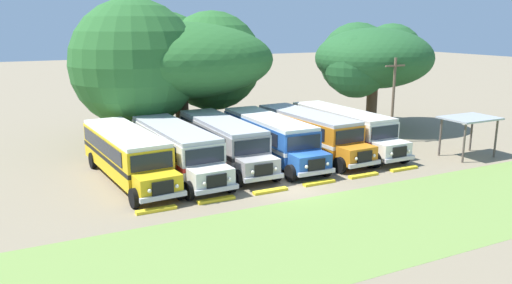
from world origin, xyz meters
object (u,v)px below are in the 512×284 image
at_px(parked_bus_slot_5, 343,127).
at_px(secondary_tree, 370,59).
at_px(parked_bus_slot_3, 270,136).
at_px(waiting_shelter, 470,121).
at_px(broad_shade_tree, 173,60).
at_px(parked_bus_slot_2, 223,140).
at_px(parked_bus_slot_0, 127,152).
at_px(parked_bus_slot_1, 176,147).
at_px(utility_pole, 393,97).
at_px(parked_bus_slot_4, 309,131).

relative_size(parked_bus_slot_5, secondary_tree, 1.02).
distance_m(parked_bus_slot_3, waiting_shelter, 13.47).
relative_size(parked_bus_slot_5, broad_shade_tree, 0.69).
height_order(broad_shade_tree, secondary_tree, broad_shade_tree).
bearing_deg(secondary_tree, waiting_shelter, -91.86).
relative_size(parked_bus_slot_2, secondary_tree, 1.02).
distance_m(parked_bus_slot_0, parked_bus_slot_1, 2.95).
xyz_separation_m(parked_bus_slot_1, utility_pole, (17.19, 0.50, 1.85)).
xyz_separation_m(parked_bus_slot_3, parked_bus_slot_4, (3.17, 0.17, 0.00)).
height_order(parked_bus_slot_0, parked_bus_slot_1, same).
distance_m(broad_shade_tree, waiting_shelter, 21.96).
xyz_separation_m(parked_bus_slot_0, parked_bus_slot_2, (6.27, 0.52, 0.00)).
bearing_deg(parked_bus_slot_0, parked_bus_slot_3, 86.29).
bearing_deg(parked_bus_slot_5, secondary_tree, 128.45).
xyz_separation_m(parked_bus_slot_1, parked_bus_slot_3, (6.53, 0.23, 0.00)).
bearing_deg(broad_shade_tree, parked_bus_slot_0, -122.29).
bearing_deg(parked_bus_slot_4, parked_bus_slot_5, 85.93).
bearing_deg(parked_bus_slot_0, utility_pole, 86.76).
height_order(parked_bus_slot_1, secondary_tree, secondary_tree).
xyz_separation_m(parked_bus_slot_1, parked_bus_slot_5, (12.53, 0.33, 0.00)).
bearing_deg(parked_bus_slot_2, parked_bus_slot_4, 88.04).
relative_size(parked_bus_slot_1, utility_pole, 1.71).
bearing_deg(parked_bus_slot_3, waiting_shelter, 67.24).
bearing_deg(parked_bus_slot_0, parked_bus_slot_2, 90.53).
bearing_deg(utility_pole, parked_bus_slot_4, -179.25).
distance_m(parked_bus_slot_2, waiting_shelter, 16.60).
distance_m(parked_bus_slot_4, secondary_tree, 11.74).
height_order(secondary_tree, utility_pole, secondary_tree).
height_order(parked_bus_slot_1, waiting_shelter, parked_bus_slot_1).
xyz_separation_m(parked_bus_slot_1, broad_shade_tree, (3.09, 9.69, 4.46)).
relative_size(parked_bus_slot_3, parked_bus_slot_4, 1.00).
relative_size(broad_shade_tree, waiting_shelter, 4.40).
bearing_deg(broad_shade_tree, parked_bus_slot_4, -54.58).
xyz_separation_m(parked_bus_slot_3, broad_shade_tree, (-3.44, 9.46, 4.46)).
bearing_deg(utility_pole, waiting_shelter, -73.96).
xyz_separation_m(parked_bus_slot_5, secondary_tree, (6.65, 5.49, 4.30)).
bearing_deg(parked_bus_slot_4, parked_bus_slot_3, -89.65).
relative_size(parked_bus_slot_2, parked_bus_slot_4, 1.00).
relative_size(parked_bus_slot_1, secondary_tree, 1.02).
bearing_deg(parked_bus_slot_0, parked_bus_slot_5, 86.45).
relative_size(parked_bus_slot_5, waiting_shelter, 3.02).
xyz_separation_m(secondary_tree, utility_pole, (-1.99, -5.32, -2.45)).
bearing_deg(broad_shade_tree, secondary_tree, -13.55).
bearing_deg(parked_bus_slot_1, broad_shade_tree, 159.91).
bearing_deg(utility_pole, parked_bus_slot_2, 179.30).
bearing_deg(parked_bus_slot_5, parked_bus_slot_1, -89.56).
height_order(parked_bus_slot_1, parked_bus_slot_4, same).
bearing_deg(waiting_shelter, parked_bus_slot_0, 166.21).
bearing_deg(secondary_tree, parked_bus_slot_0, -165.62).
xyz_separation_m(parked_bus_slot_2, parked_bus_slot_5, (9.20, -0.34, 0.00)).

